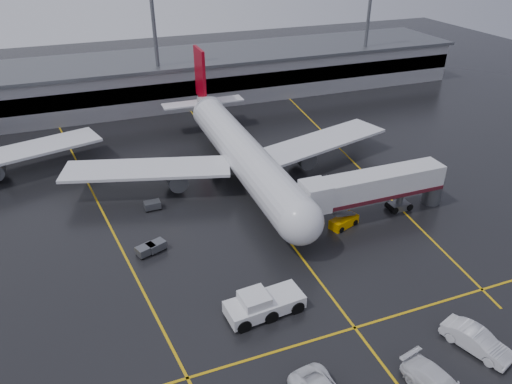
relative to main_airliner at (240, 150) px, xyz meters
name	(u,v)px	position (x,y,z in m)	size (l,w,h in m)	color
ground	(265,209)	(0.00, -9.70, -4.21)	(220.00, 220.00, 0.00)	black
apron_line_centre	(265,209)	(0.00, -9.70, -4.20)	(0.25, 90.00, 0.02)	gold
apron_line_stop	(355,328)	(0.00, -31.70, -4.20)	(60.00, 0.25, 0.02)	gold
apron_line_left	(97,200)	(-20.00, 0.30, -4.20)	(0.25, 70.00, 0.02)	gold
apron_line_right	(348,157)	(18.00, 0.30, -4.20)	(0.25, 70.00, 0.02)	gold
terminal	(179,77)	(0.00, 38.23, 0.11)	(122.00, 19.00, 8.60)	gray
light_mast_mid	(155,33)	(-5.00, 32.30, 10.27)	(3.00, 1.20, 25.45)	#595B60
light_mast_right	(368,18)	(40.00, 32.30, 10.27)	(3.00, 1.20, 25.45)	#595B60
main_airliner	(240,150)	(0.00, 0.00, 0.00)	(48.80, 45.60, 14.10)	silver
jet_bridge	(374,188)	(11.87, -15.70, -0.28)	(19.90, 3.40, 6.05)	silver
pushback_tractor	(263,304)	(-7.13, -26.94, -3.16)	(7.59, 3.73, 2.63)	silver
belt_loader	(344,222)	(7.47, -16.59, -3.62)	(4.07, 2.74, 2.38)	#CF8600
service_van_c	(476,341)	(8.34, -37.46, -3.24)	(2.05, 5.88, 1.94)	silver
baggage_cart_a	(156,246)	(-14.61, -13.60, -3.58)	(2.35, 1.97, 1.12)	#595B60
baggage_cart_b	(146,250)	(-15.82, -13.94, -3.58)	(2.34, 1.96, 1.12)	#595B60
baggage_cart_c	(152,205)	(-13.44, -4.57, -3.58)	(2.04, 1.36, 1.12)	#595B60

